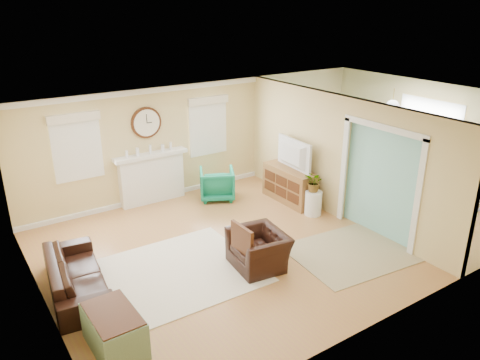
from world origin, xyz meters
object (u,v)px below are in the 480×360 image
Objects in this scene: sofa at (76,275)px; green_chair at (217,184)px; eames_chair at (259,249)px; credenza at (289,185)px; dining_table at (393,186)px.

green_chair is (3.82, 2.00, 0.06)m from sofa.
eames_chair is 3.13m from green_chair.
credenza reaches higher than dining_table.
green_chair reaches higher than sofa.
sofa is at bearing 89.92° from dining_table.
credenza is at bearing 61.28° from dining_table.
green_chair reaches higher than eames_chair.
green_chair is 1.68m from credenza.
eames_chair reaches higher than sofa.
eames_chair is at bearing -139.67° from credenza.
sofa is 2.09× the size of eames_chair.
green_chair is 0.44× the size of dining_table.
sofa is at bearing 55.10° from green_chair.
green_chair is at bearing 169.22° from eames_chair.
credenza is 2.43m from dining_table.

